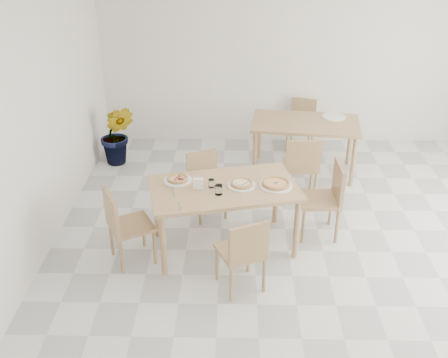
{
  "coord_description": "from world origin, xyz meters",
  "views": [
    {
      "loc": [
        -0.99,
        -4.28,
        3.37
      ],
      "look_at": [
        -1.08,
        0.52,
        0.84
      ],
      "focal_mm": 42.0,
      "sensor_mm": 36.0,
      "label": 1
    }
  ],
  "objects_px": {
    "chair_east": "(327,195)",
    "chair_back_s": "(302,164)",
    "tumbler_a": "(219,190)",
    "plate_empty": "(334,117)",
    "pizza_mushroom": "(242,183)",
    "tumbler_b": "(211,183)",
    "potted_plant": "(117,135)",
    "chair_west": "(123,222)",
    "napkin_holder": "(198,184)",
    "plate_margherita": "(276,185)",
    "plate_pepperoni": "(178,181)",
    "pizza_pepperoni": "(178,179)",
    "second_table": "(305,128)",
    "pizza_margherita": "(276,183)",
    "main_table": "(224,193)",
    "plate_mushroom": "(242,185)",
    "chair_back_n": "(302,121)",
    "chair_south": "(244,250)",
    "chair_north": "(205,180)"
  },
  "relations": [
    {
      "from": "plate_margherita",
      "to": "potted_plant",
      "type": "bearing_deg",
      "value": 135.77
    },
    {
      "from": "plate_margherita",
      "to": "second_table",
      "type": "xyz_separation_m",
      "value": [
        0.53,
        1.84,
        -0.1
      ]
    },
    {
      "from": "plate_mushroom",
      "to": "potted_plant",
      "type": "relative_size",
      "value": 0.33
    },
    {
      "from": "pizza_margherita",
      "to": "tumbler_a",
      "type": "relative_size",
      "value": 3.01
    },
    {
      "from": "potted_plant",
      "to": "tumbler_b",
      "type": "bearing_deg",
      "value": -55.52
    },
    {
      "from": "plate_empty",
      "to": "plate_pepperoni",
      "type": "bearing_deg",
      "value": -135.84
    },
    {
      "from": "pizza_mushroom",
      "to": "tumbler_b",
      "type": "distance_m",
      "value": 0.32
    },
    {
      "from": "tumbler_a",
      "to": "plate_empty",
      "type": "height_order",
      "value": "tumbler_a"
    },
    {
      "from": "plate_pepperoni",
      "to": "napkin_holder",
      "type": "xyz_separation_m",
      "value": [
        0.23,
        -0.17,
        0.05
      ]
    },
    {
      "from": "main_table",
      "to": "second_table",
      "type": "distance_m",
      "value": 2.15
    },
    {
      "from": "chair_back_n",
      "to": "chair_west",
      "type": "bearing_deg",
      "value": -107.69
    },
    {
      "from": "chair_west",
      "to": "chair_north",
      "type": "bearing_deg",
      "value": -65.63
    },
    {
      "from": "chair_west",
      "to": "pizza_pepperoni",
      "type": "relative_size",
      "value": 3.0
    },
    {
      "from": "pizza_mushroom",
      "to": "chair_south",
      "type": "bearing_deg",
      "value": -88.61
    },
    {
      "from": "second_table",
      "to": "potted_plant",
      "type": "bearing_deg",
      "value": -177.36
    },
    {
      "from": "chair_west",
      "to": "napkin_holder",
      "type": "bearing_deg",
      "value": -100.69
    },
    {
      "from": "pizza_margherita",
      "to": "napkin_holder",
      "type": "relative_size",
      "value": 2.48
    },
    {
      "from": "chair_east",
      "to": "chair_back_s",
      "type": "bearing_deg",
      "value": -168.36
    },
    {
      "from": "pizza_margherita",
      "to": "tumbler_a",
      "type": "distance_m",
      "value": 0.62
    },
    {
      "from": "tumbler_a",
      "to": "second_table",
      "type": "bearing_deg",
      "value": 60.91
    },
    {
      "from": "tumbler_a",
      "to": "second_table",
      "type": "relative_size",
      "value": 0.07
    },
    {
      "from": "chair_north",
      "to": "chair_back_s",
      "type": "relative_size",
      "value": 0.91
    },
    {
      "from": "chair_south",
      "to": "tumbler_a",
      "type": "xyz_separation_m",
      "value": [
        -0.25,
        0.59,
        0.33
      ]
    },
    {
      "from": "chair_south",
      "to": "plate_pepperoni",
      "type": "height_order",
      "value": "chair_south"
    },
    {
      "from": "chair_north",
      "to": "tumbler_b",
      "type": "height_order",
      "value": "tumbler_b"
    },
    {
      "from": "tumbler_a",
      "to": "potted_plant",
      "type": "relative_size",
      "value": 0.11
    },
    {
      "from": "plate_mushroom",
      "to": "tumbler_b",
      "type": "xyz_separation_m",
      "value": [
        -0.32,
        -0.03,
        0.04
      ]
    },
    {
      "from": "chair_south",
      "to": "plate_empty",
      "type": "distance_m",
      "value": 3.07
    },
    {
      "from": "pizza_margherita",
      "to": "tumbler_a",
      "type": "xyz_separation_m",
      "value": [
        -0.59,
        -0.18,
        0.02
      ]
    },
    {
      "from": "plate_pepperoni",
      "to": "pizza_pepperoni",
      "type": "height_order",
      "value": "pizza_pepperoni"
    },
    {
      "from": "second_table",
      "to": "plate_empty",
      "type": "distance_m",
      "value": 0.45
    },
    {
      "from": "tumbler_a",
      "to": "plate_empty",
      "type": "xyz_separation_m",
      "value": [
        1.53,
        2.19,
        -0.04
      ]
    },
    {
      "from": "chair_south",
      "to": "plate_pepperoni",
      "type": "xyz_separation_m",
      "value": [
        -0.7,
        0.86,
        0.28
      ]
    },
    {
      "from": "chair_east",
      "to": "tumbler_a",
      "type": "height_order",
      "value": "chair_east"
    },
    {
      "from": "plate_pepperoni",
      "to": "pizza_mushroom",
      "type": "relative_size",
      "value": 1.14
    },
    {
      "from": "plate_pepperoni",
      "to": "plate_empty",
      "type": "xyz_separation_m",
      "value": [
        1.98,
        1.92,
        0.0
      ]
    },
    {
      "from": "chair_east",
      "to": "pizza_mushroom",
      "type": "xyz_separation_m",
      "value": [
        -0.95,
        -0.26,
        0.27
      ]
    },
    {
      "from": "plate_pepperoni",
      "to": "pizza_mushroom",
      "type": "bearing_deg",
      "value": -7.81
    },
    {
      "from": "plate_pepperoni",
      "to": "main_table",
      "type": "bearing_deg",
      "value": -12.54
    },
    {
      "from": "tumbler_a",
      "to": "chair_back_n",
      "type": "relative_size",
      "value": 0.13
    },
    {
      "from": "plate_margherita",
      "to": "pizza_pepperoni",
      "type": "height_order",
      "value": "pizza_pepperoni"
    },
    {
      "from": "plate_margherita",
      "to": "plate_mushroom",
      "type": "relative_size",
      "value": 1.15
    },
    {
      "from": "plate_mushroom",
      "to": "pizza_mushroom",
      "type": "distance_m",
      "value": 0.02
    },
    {
      "from": "chair_north",
      "to": "chair_west",
      "type": "height_order",
      "value": "chair_west"
    },
    {
      "from": "tumbler_a",
      "to": "main_table",
      "type": "bearing_deg",
      "value": 72.55
    },
    {
      "from": "pizza_margherita",
      "to": "second_table",
      "type": "bearing_deg",
      "value": 73.85
    },
    {
      "from": "main_table",
      "to": "tumbler_a",
      "type": "xyz_separation_m",
      "value": [
        -0.05,
        -0.16,
        0.13
      ]
    },
    {
      "from": "chair_back_s",
      "to": "chair_north",
      "type": "bearing_deg",
      "value": 17.12
    },
    {
      "from": "chair_south",
      "to": "second_table",
      "type": "xyz_separation_m",
      "value": [
        0.87,
        2.61,
        0.19
      ]
    },
    {
      "from": "chair_north",
      "to": "pizza_mushroom",
      "type": "xyz_separation_m",
      "value": [
        0.42,
        -0.7,
        0.33
      ]
    }
  ]
}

